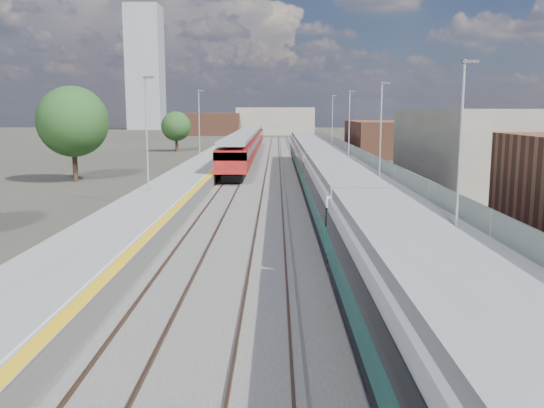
{
  "coord_description": "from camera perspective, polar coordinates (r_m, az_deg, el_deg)",
  "views": [
    {
      "loc": [
        -1.65,
        -3.94,
        6.31
      ],
      "look_at": [
        -1.85,
        21.25,
        2.2
      ],
      "focal_mm": 38.0,
      "sensor_mm": 36.0,
      "label": 1
    }
  ],
  "objects": [
    {
      "name": "ground",
      "position": [
        54.34,
        2.19,
        2.59
      ],
      "size": [
        320.0,
        320.0,
        0.0
      ],
      "primitive_type": "plane",
      "color": "#47443A",
      "rests_on": "ground"
    },
    {
      "name": "ballast_bed",
      "position": [
        56.8,
        -0.15,
        2.92
      ],
      "size": [
        10.5,
        155.0,
        0.06
      ],
      "primitive_type": "cube",
      "color": "#565451",
      "rests_on": "ground"
    },
    {
      "name": "tracks",
      "position": [
        58.45,
        0.45,
        3.18
      ],
      "size": [
        8.96,
        160.0,
        0.17
      ],
      "color": "#4C3323",
      "rests_on": "ground"
    },
    {
      "name": "platform_right",
      "position": [
        57.15,
        7.43,
        3.39
      ],
      "size": [
        4.7,
        155.0,
        8.52
      ],
      "color": "slate",
      "rests_on": "ground"
    },
    {
      "name": "platform_left",
      "position": [
        57.21,
        -6.99,
        3.39
      ],
      "size": [
        4.3,
        155.0,
        8.52
      ],
      "color": "slate",
      "rests_on": "ground"
    },
    {
      "name": "buildings",
      "position": [
        143.56,
        -6.25,
        10.97
      ],
      "size": [
        72.0,
        185.5,
        40.0
      ],
      "color": "brown",
      "rests_on": "ground"
    },
    {
      "name": "green_train",
      "position": [
        39.43,
        5.04,
        3.07
      ],
      "size": [
        2.68,
        74.6,
        2.95
      ],
      "color": "black",
      "rests_on": "ground"
    },
    {
      "name": "red_train",
      "position": [
        76.38,
        -2.45,
        6.12
      ],
      "size": [
        2.83,
        57.49,
        3.58
      ],
      "color": "black",
      "rests_on": "ground"
    },
    {
      "name": "tree_b",
      "position": [
        54.08,
        -19.15,
        7.71
      ],
      "size": [
        6.23,
        6.23,
        8.44
      ],
      "color": "#382619",
      "rests_on": "ground"
    },
    {
      "name": "tree_c",
      "position": [
        90.55,
        -9.48,
        7.61
      ],
      "size": [
        4.55,
        4.55,
        6.16
      ],
      "color": "#382619",
      "rests_on": "ground"
    },
    {
      "name": "tree_d",
      "position": [
        69.03,
        23.1,
        6.09
      ],
      "size": [
        3.95,
        3.95,
        5.35
      ],
      "color": "#382619",
      "rests_on": "ground"
    }
  ]
}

